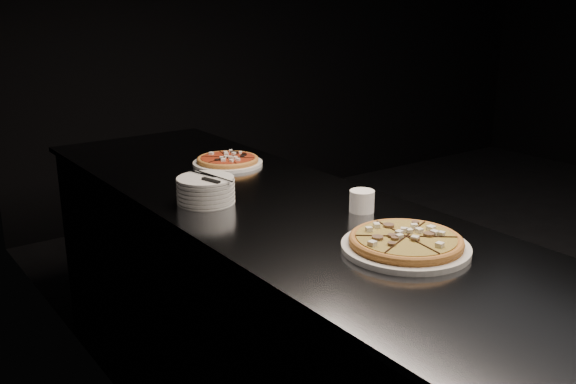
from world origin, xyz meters
TOP-DOWN VIEW (x-y plane):
  - wall_left at (-2.50, 0.00)m, footprint 0.02×5.00m
  - wall_back at (0.00, 2.50)m, footprint 5.00×0.02m
  - counter at (-2.13, 0.00)m, footprint 0.74×2.44m
  - pizza_mushroom at (-2.08, -0.59)m, footprint 0.40×0.40m
  - pizza_tomato at (-2.00, 0.47)m, footprint 0.31×0.31m
  - plate_stack at (-2.31, 0.10)m, footprint 0.19×0.19m
  - cutlery at (-2.31, 0.08)m, footprint 0.06×0.20m
  - ramekin at (-1.96, -0.28)m, footprint 0.08×0.08m

SIDE VIEW (x-z plane):
  - counter at x=-2.13m, z-range 0.00..0.92m
  - pizza_tomato at x=-2.00m, z-range 0.92..0.95m
  - pizza_mushroom at x=-2.08m, z-range 0.92..0.96m
  - ramekin at x=-1.96m, z-range 0.92..0.99m
  - plate_stack at x=-2.31m, z-range 0.92..1.01m
  - cutlery at x=-2.31m, z-range 1.00..1.01m
  - wall_left at x=-2.50m, z-range 0.00..2.80m
  - wall_back at x=0.00m, z-range 0.00..2.80m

